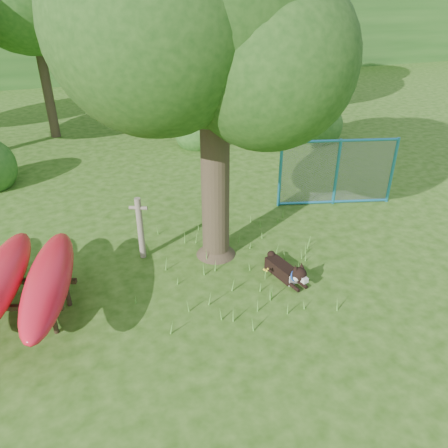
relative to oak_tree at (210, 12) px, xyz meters
name	(u,v)px	position (x,y,z in m)	size (l,w,h in m)	color
ground	(235,300)	(-0.13, -1.69, -4.89)	(80.00, 80.00, 0.00)	#22460E
oak_tree	(210,12)	(0.00, 0.00, 0.00)	(5.73, 4.99, 7.33)	#32281B
wooden_post	(140,227)	(-1.51, 0.41, -4.13)	(0.38, 0.23, 1.44)	#6E6252
husky_dog	(288,271)	(1.10, -1.43, -4.69)	(0.51, 1.25, 0.56)	black
fence_section	(337,172)	(3.92, 1.31, -3.97)	(3.05, 0.90, 3.06)	teal
wildflower_clump	(266,271)	(0.69, -1.27, -4.68)	(0.12, 0.13, 0.26)	#579A32
bg_tree_c	(155,18)	(1.37, 11.31, -0.78)	(4.00, 4.00, 6.12)	#32281B
shrub_right	(317,140)	(6.37, 6.31, -4.89)	(1.80, 1.80, 1.80)	#24541B
shrub_mid	(198,145)	(1.87, 7.31, -4.89)	(1.80, 1.80, 1.80)	#24541B
wooded_hillside	(89,23)	(-0.13, 26.31, -1.89)	(80.00, 12.00, 6.00)	#24541B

